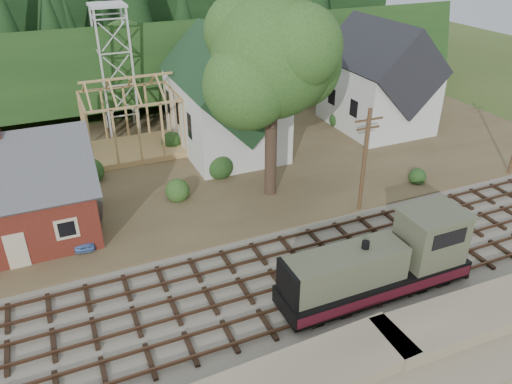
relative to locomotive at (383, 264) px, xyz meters
name	(u,v)px	position (x,y,z in m)	size (l,w,h in m)	color
ground	(310,276)	(-2.90, 3.00, -2.03)	(140.00, 140.00, 0.00)	#384C1E
embankment	(398,379)	(-2.90, -5.50, -2.03)	(64.00, 5.00, 1.60)	#7F7259
railroad_bed	(310,275)	(-2.90, 3.00, -1.95)	(64.00, 11.00, 0.16)	#726B5B
village_flat	(212,159)	(-2.90, 21.00, -1.88)	(64.00, 26.00, 0.30)	brown
hillside	(151,88)	(-2.90, 45.00, -2.03)	(70.00, 28.00, 8.00)	#1E3F19
ridge	(127,60)	(-2.90, 61.00, -2.03)	(80.00, 20.00, 12.00)	black
depot	(10,200)	(-18.90, 14.00, 1.18)	(10.80, 7.41, 9.00)	#571E13
church	(225,97)	(-0.90, 22.68, 3.15)	(8.40, 15.17, 13.00)	silver
farmhouse	(378,82)	(15.10, 22.00, 2.83)	(8.40, 10.80, 10.60)	silver
timber_frame	(132,121)	(-8.90, 25.00, 1.23)	(8.20, 6.20, 6.99)	tan
lattice_tower	(110,31)	(-8.90, 31.00, 8.00)	(3.20, 3.20, 12.12)	silver
big_tree	(274,65)	(-0.73, 13.08, 8.18)	(10.90, 8.40, 14.70)	#38281E
telegraph_pole_near	(365,160)	(4.10, 8.20, 2.21)	(2.20, 0.28, 8.00)	#4C331E
locomotive	(383,264)	(0.00, 0.00, 0.00)	(11.33, 2.83, 4.55)	black
car_blue	(84,234)	(-14.93, 11.85, -1.16)	(1.35, 3.35, 1.14)	#618AD1
car_red	(383,127)	(14.73, 19.93, -1.19)	(1.79, 3.89, 1.08)	#A80D29
patio_set	(43,220)	(-17.20, 12.41, 0.17)	(2.01, 2.01, 2.24)	silver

